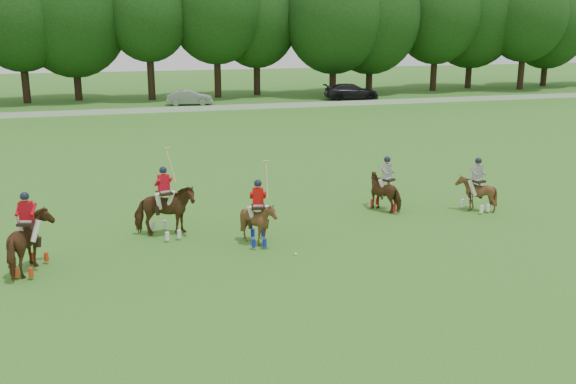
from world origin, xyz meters
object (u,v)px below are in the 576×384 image
object	(u,v)px
car_mid	(190,98)
polo_red_b	(165,211)
car_right	(351,92)
polo_red_c	(258,221)
polo_ball	(296,254)
polo_stripe_b	(476,192)
polo_stripe_a	(386,191)
polo_red_a	(29,243)

from	to	relation	value
car_mid	polo_red_b	size ratio (longest dim) A/B	1.37
car_right	polo_red_c	distance (m)	43.96
polo_ball	polo_stripe_b	bearing A→B (deg)	19.06
polo_red_c	polo_ball	xyz separation A→B (m)	(0.88, -1.42, -0.74)
polo_red_b	polo_stripe_a	distance (m)	8.80
polo_red_a	polo_red_b	world-z (taller)	polo_red_b
car_mid	polo_stripe_a	world-z (taller)	polo_stripe_a
car_right	polo_ball	distance (m)	44.89
car_mid	car_right	xyz separation A→B (m)	(16.00, 0.00, 0.10)
polo_ball	polo_red_c	bearing A→B (deg)	121.57
polo_red_b	polo_stripe_b	size ratio (longest dim) A/B	1.41
polo_red_c	polo_red_a	bearing A→B (deg)	-175.82
car_right	polo_red_a	distance (m)	47.94
polo_red_c	car_mid	bearing A→B (deg)	85.31
car_right	polo_ball	bearing A→B (deg)	164.37
car_right	polo_stripe_a	xyz separation A→B (m)	(-13.39, -36.95, -0.01)
car_right	polo_red_b	world-z (taller)	polo_red_b
polo_red_c	polo_stripe_b	size ratio (longest dim) A/B	1.29
polo_ball	car_mid	bearing A→B (deg)	86.69
car_mid	polo_red_b	distance (m)	38.29
car_right	polo_stripe_a	distance (m)	39.30
polo_stripe_a	polo_red_c	bearing A→B (deg)	-156.25
car_right	polo_red_a	bearing A→B (deg)	155.19
car_mid	polo_red_a	size ratio (longest dim) A/B	1.69
polo_red_b	polo_stripe_a	bearing A→B (deg)	5.52
car_mid	polo_red_a	world-z (taller)	polo_red_a
polo_red_a	polo_stripe_b	xyz separation A→B (m)	(16.33, 1.98, -0.15)
car_right	polo_ball	world-z (taller)	car_right
car_right	polo_stripe_a	bearing A→B (deg)	168.61
polo_red_b	polo_red_c	distance (m)	3.38
polo_red_b	polo_ball	world-z (taller)	polo_red_b
polo_red_b	polo_stripe_b	world-z (taller)	polo_red_b
polo_red_a	polo_stripe_a	distance (m)	13.33
polo_red_c	polo_stripe_a	size ratio (longest dim) A/B	1.27
polo_red_c	polo_stripe_b	world-z (taller)	polo_red_c
polo_red_c	polo_stripe_a	world-z (taller)	polo_red_c
polo_red_c	polo_red_b	bearing A→B (deg)	149.18
polo_red_b	car_right	bearing A→B (deg)	59.63
car_right	polo_stripe_b	distance (m)	39.36
polo_red_b	car_mid	bearing A→B (deg)	80.76
polo_stripe_b	polo_ball	size ratio (longest dim) A/B	23.78
polo_stripe_a	polo_ball	distance (m)	6.43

